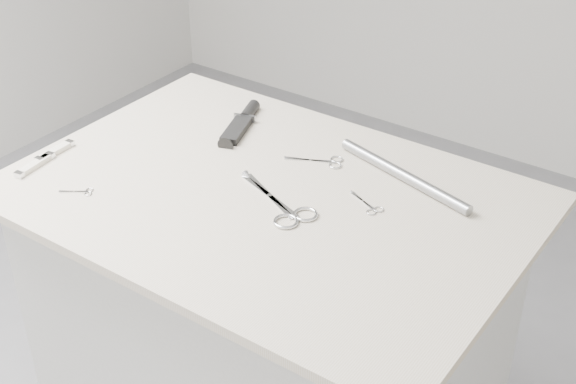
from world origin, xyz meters
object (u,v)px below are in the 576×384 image
Objects in this scene: plinth at (270,368)px; tiny_scissors at (81,192)px; large_shears at (286,210)px; sheathed_knife at (242,122)px; embroidery_scissors_a at (325,161)px; pocket_knife_b at (55,151)px; pocket_knife_a at (35,164)px; metal_rail at (403,175)px; embroidery_scissors_b at (369,206)px.

plinth is 14.65× the size of tiny_scissors.
large_shears is at bearing -24.38° from plinth.
sheathed_knife is at bearing 163.23° from large_shears.
embroidery_scissors_a is 0.57m from pocket_knife_b.
metal_rail is (0.64, 0.39, 0.01)m from pocket_knife_a.
plinth is 0.68m from pocket_knife_b.
embroidery_scissors_a is 0.60m from pocket_knife_a.
embroidery_scissors_a is at bearing -59.98° from pocket_knife_a.
tiny_scissors is at bearing -126.70° from embroidery_scissors_b.
sheathed_knife is (0.08, 0.41, 0.01)m from tiny_scissors.
sheathed_knife reaches higher than large_shears.
large_shears is 2.42× the size of embroidery_scissors_b.
pocket_knife_b reaches higher than tiny_scissors.
pocket_knife_a is 0.75m from metal_rail.
sheathed_knife is at bearing 137.28° from plinth.
pocket_knife_a is 0.06m from pocket_knife_b.
embroidery_scissors_b reaches higher than plinth.
sheathed_knife is (-0.40, 0.13, 0.01)m from embroidery_scissors_b.
metal_rail is (0.65, 0.33, 0.00)m from pocket_knife_b.
plinth is 0.55m from metal_rail.
embroidery_scissors_b is 1.40× the size of tiny_scissors.
pocket_knife_a is (-0.15, 0.01, 0.00)m from tiny_scissors.
metal_rail is at bearing 4.86° from tiny_scissors.
plinth is at bearing -134.48° from metal_rail.
embroidery_scissors_a is at bearing 123.87° from large_shears.
pocket_knife_a is 0.31× the size of metal_rail.
pocket_knife_a is (-0.52, -0.16, 0.00)m from large_shears.
tiny_scissors is at bearing 149.12° from sheathed_knife.
large_shears is at bearing -79.41° from pocket_knife_a.
sheathed_knife is (-0.22, 0.20, 0.48)m from plinth.
pocket_knife_b is at bearing 1.89° from pocket_knife_a.
pocket_knife_b is at bearing 124.55° from sheathed_knife.
embroidery_scissors_a is (-0.04, 0.20, -0.00)m from large_shears.
tiny_scissors is 0.64m from metal_rail.
tiny_scissors is (-0.30, -0.21, 0.47)m from plinth.
embroidery_scissors_b is 0.42m from sheathed_knife.
metal_rail reaches higher than plinth.
sheathed_knife is at bearing 179.46° from metal_rail.
embroidery_scissors_a is at bearing 81.04° from plinth.
plinth is at bearing -76.27° from pocket_knife_b.
tiny_scissors is 0.62× the size of pocket_knife_b.
embroidery_scissors_a reaches higher than plinth.
large_shears reaches higher than embroidery_scissors_b.
plinth is 7.59× the size of embroidery_scissors_a.
plinth is at bearing -73.74° from pocket_knife_a.
large_shears is 0.41m from tiny_scissors.
pocket_knife_b is (-0.65, -0.21, 0.00)m from embroidery_scissors_b.
large_shears is 3.39× the size of tiny_scissors.
metal_rail is at bearing -65.61° from pocket_knife_b.
embroidery_scissors_b is at bearing 21.54° from plinth.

